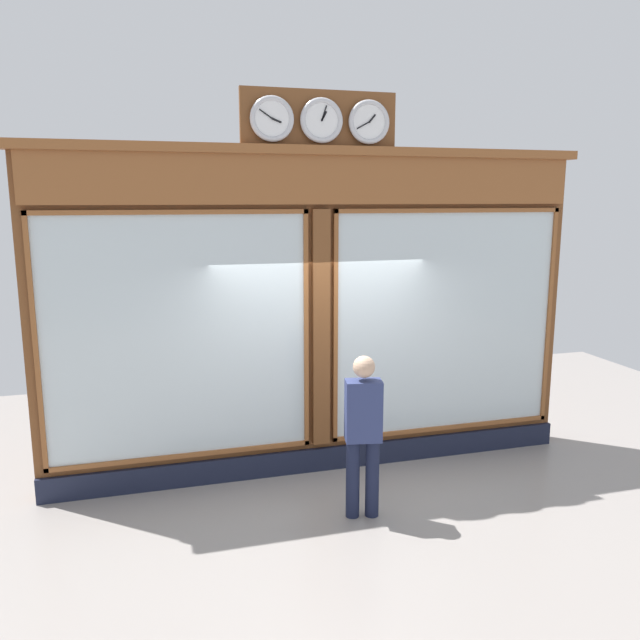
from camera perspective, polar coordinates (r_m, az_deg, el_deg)
ground_plane at (r=5.57m, az=8.72°, el=-24.46°), size 14.00×14.00×0.00m
shop_facade at (r=7.41m, az=-0.27°, el=0.79°), size 6.43×0.42×4.36m
pedestrian at (r=6.47m, az=3.88°, el=-9.77°), size 0.40×0.29×1.69m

